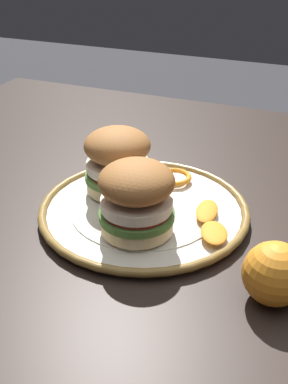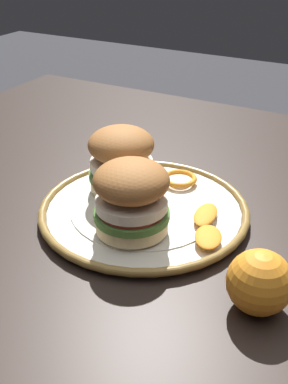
% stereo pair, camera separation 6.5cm
% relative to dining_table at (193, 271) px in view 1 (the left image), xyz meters
% --- Properties ---
extents(dining_table, '(1.37, 1.04, 0.77)m').
position_rel_dining_table_xyz_m(dining_table, '(0.00, 0.00, 0.00)').
color(dining_table, black).
rests_on(dining_table, ground).
extents(dinner_plate, '(0.31, 0.31, 0.02)m').
position_rel_dining_table_xyz_m(dinner_plate, '(0.08, 0.01, 0.10)').
color(dinner_plate, silver).
rests_on(dinner_plate, dining_table).
extents(sandwich_half_left, '(0.14, 0.14, 0.10)m').
position_rel_dining_table_xyz_m(sandwich_half_left, '(0.06, 0.08, 0.16)').
color(sandwich_half_left, beige).
rests_on(sandwich_half_left, dinner_plate).
extents(sandwich_half_right, '(0.14, 0.14, 0.10)m').
position_rel_dining_table_xyz_m(sandwich_half_right, '(0.13, -0.02, 0.16)').
color(sandwich_half_right, beige).
rests_on(sandwich_half_right, dinner_plate).
extents(orange_peel_curled, '(0.06, 0.06, 0.01)m').
position_rel_dining_table_xyz_m(orange_peel_curled, '(0.06, -0.08, 0.11)').
color(orange_peel_curled, orange).
rests_on(orange_peel_curled, dinner_plate).
extents(orange_peel_strip_long, '(0.05, 0.07, 0.01)m').
position_rel_dining_table_xyz_m(orange_peel_strip_long, '(-0.04, 0.05, 0.11)').
color(orange_peel_strip_long, orange).
rests_on(orange_peel_strip_long, dinner_plate).
extents(orange_peel_strip_short, '(0.04, 0.07, 0.01)m').
position_rel_dining_table_xyz_m(orange_peel_strip_short, '(-0.02, 0.00, 0.11)').
color(orange_peel_strip_short, orange).
rests_on(orange_peel_strip_short, dinner_plate).
extents(whole_orange, '(0.07, 0.07, 0.07)m').
position_rel_dining_table_xyz_m(whole_orange, '(-0.13, 0.12, 0.13)').
color(whole_orange, orange).
rests_on(whole_orange, dining_table).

